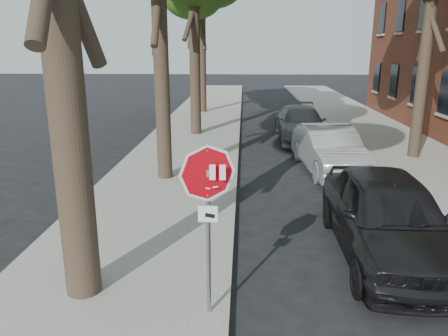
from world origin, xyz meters
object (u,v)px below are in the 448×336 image
object	(u,v)px
stop_sign	(208,198)
car_b	(329,149)
car_a	(387,216)
car_c	(301,124)

from	to	relation	value
stop_sign	car_b	size ratio (longest dim) A/B	0.57
car_a	car_c	size ratio (longest dim) A/B	0.98
car_b	car_c	distance (m)	5.07
stop_sign	car_c	distance (m)	13.74
car_b	car_c	world-z (taller)	car_b
car_c	car_b	bearing A→B (deg)	-86.81
car_a	car_b	distance (m)	6.01
car_a	car_c	distance (m)	11.07
stop_sign	car_a	bearing A→B (deg)	34.66
car_a	car_b	size ratio (longest dim) A/B	1.08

